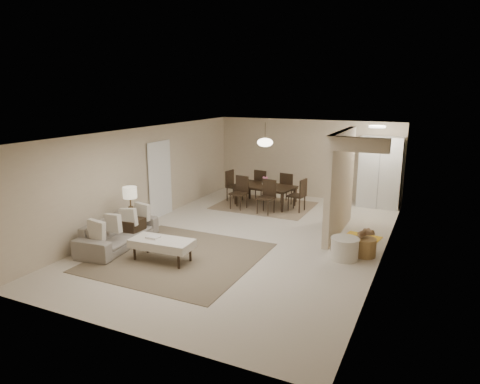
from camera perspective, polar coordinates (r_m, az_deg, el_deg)
The scene contains 22 objects.
floor at distance 10.21m, azimuth 1.31°, elevation -6.12°, with size 9.00×9.00×0.00m, color beige.
ceiling at distance 9.66m, azimuth 1.39°, elevation 7.98°, with size 9.00×9.00×0.00m, color white.
back_wall at distance 14.02m, azimuth 8.86°, elevation 4.42°, with size 6.00×6.00×0.00m, color #C3AF94.
left_wall at distance 11.38m, azimuth -12.60°, elevation 2.15°, with size 9.00×9.00×0.00m, color #C3AF94.
right_wall at distance 9.10m, azimuth 18.88°, elevation -1.10°, with size 9.00×9.00×0.00m, color #C3AF94.
partition at distance 10.49m, azimuth 13.20°, elevation 1.15°, with size 0.15×2.50×2.50m, color #C3AF94.
doorway at distance 11.88m, azimuth -10.67°, elevation 1.58°, with size 0.04×0.90×2.04m, color black.
pantry_cabinet at distance 13.25m, azimuth 18.17°, elevation 2.50°, with size 1.20×0.55×2.10m, color silver.
flush_light at distance 12.14m, azimuth 17.83°, elevation 8.30°, with size 0.44×0.44×0.05m, color white.
living_rug at distance 9.17m, azimuth -8.15°, elevation -8.57°, with size 3.20×3.20×0.01m, color brown.
sofa at distance 9.98m, azimuth -15.91°, elevation -5.23°, with size 0.84×2.14×0.62m, color gray.
ottoman_bench at distance 8.91m, azimuth -10.38°, elevation -6.80°, with size 1.32×0.67×0.46m.
side_table at distance 10.26m, azimuth -14.19°, elevation -4.90°, with size 0.48×0.48×0.52m, color black.
table_lamp at distance 10.04m, azimuth -14.46°, elevation -0.44°, with size 0.32×0.32×0.76m.
round_pouf at distance 9.17m, azimuth 13.78°, elevation -7.35°, with size 0.58×0.58×0.45m, color silver.
wicker_basket at distance 9.45m, azimuth 16.31°, elevation -7.08°, with size 0.46×0.46×0.39m, color brown.
dining_rug at distance 12.97m, azimuth 3.24°, elevation -1.81°, with size 2.80×2.10×0.01m, color #8A7155.
dining_table at distance 12.89m, azimuth 3.26°, elevation -0.50°, with size 1.77×0.99×0.62m, color black.
dining_chairs at distance 12.85m, azimuth 3.27°, elevation 0.23°, with size 2.61×2.03×0.96m.
vase at distance 12.80m, azimuth 3.28°, elevation 1.20°, with size 0.15×0.15×0.16m, color white.
yellow_mat at distance 10.67m, azimuth 16.05°, elevation -5.76°, with size 0.81×0.50×0.01m, color yellow.
pendant_light at distance 12.60m, azimuth 3.36°, elevation 6.62°, with size 0.46×0.46×0.71m.
Camera 1 is at (3.89, -8.79, 3.44)m, focal length 32.00 mm.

